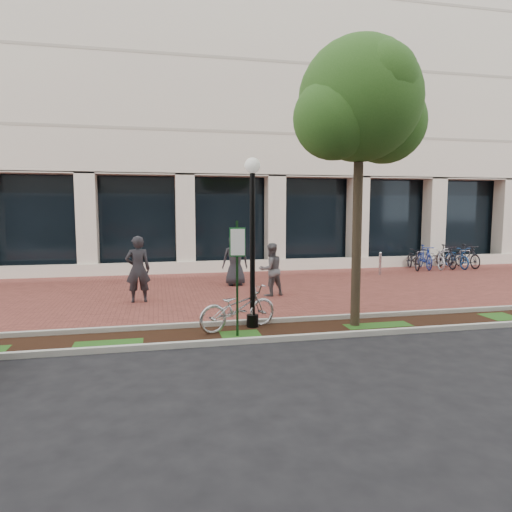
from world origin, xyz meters
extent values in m
plane|color=black|center=(0.00, 0.00, 0.00)|extent=(120.00, 120.00, 0.00)
cube|color=brown|center=(0.00, 0.00, 0.01)|extent=(40.00, 9.00, 0.01)
cube|color=black|center=(0.00, -5.25, 0.01)|extent=(40.00, 1.50, 0.01)
cube|color=#B9BAAF|center=(0.00, -4.50, 0.06)|extent=(40.00, 0.12, 0.12)
cube|color=#B9BAAF|center=(0.00, -6.00, 0.06)|extent=(40.00, 0.12, 0.12)
cube|color=#BDB1A1|center=(0.00, 10.50, 10.10)|extent=(40.00, 12.00, 11.80)
cube|color=black|center=(0.00, 5.60, 2.10)|extent=(40.00, 0.15, 4.20)
cube|color=#BDB1A1|center=(0.00, 4.50, 0.25)|extent=(40.00, 0.25, 0.50)
cube|color=#BDB1A1|center=(0.00, 4.90, 2.10)|extent=(0.80, 0.80, 4.20)
cube|color=#153B18|center=(-1.53, -5.44, 1.26)|extent=(0.05, 0.05, 2.52)
cube|color=#165B24|center=(-1.53, -5.47, 2.06)|extent=(0.34, 0.02, 0.62)
cube|color=white|center=(-1.53, -5.49, 2.06)|extent=(0.30, 0.01, 0.56)
cylinder|color=black|center=(-1.05, -4.75, 0.15)|extent=(0.28, 0.28, 0.30)
cylinder|color=black|center=(-1.05, -4.75, 1.80)|extent=(0.12, 0.12, 3.59)
sphere|color=silver|center=(-1.05, -4.75, 3.74)|extent=(0.36, 0.36, 0.36)
cylinder|color=#443826|center=(1.36, -5.13, 1.91)|extent=(0.22, 0.22, 3.83)
sphere|color=#245119|center=(1.36, -5.13, 5.22)|extent=(2.78, 2.78, 2.78)
sphere|color=#245119|center=(2.12, -4.85, 4.80)|extent=(1.95, 1.95, 1.95)
sphere|color=#245119|center=(0.66, -5.34, 4.73)|extent=(1.81, 1.81, 1.81)
imported|color=#B0B0B5|center=(-1.42, -4.90, 0.52)|extent=(2.09, 1.34, 1.03)
imported|color=#26262B|center=(-3.77, -1.28, 0.99)|extent=(0.76, 0.53, 1.98)
imported|color=#5E5F63|center=(0.30, -1.12, 0.84)|extent=(0.97, 0.84, 1.68)
imported|color=#26262B|center=(-0.48, 1.02, 0.95)|extent=(0.95, 0.63, 1.90)
cylinder|color=#B0B0B4|center=(5.83, 2.25, 0.43)|extent=(0.11, 0.11, 0.87)
sphere|color=#B0B0B4|center=(5.83, 2.25, 0.92)|extent=(0.12, 0.12, 0.12)
imported|color=black|center=(8.14, 3.51, 0.50)|extent=(1.14, 1.99, 0.99)
imported|color=navy|center=(8.69, 3.51, 0.55)|extent=(0.91, 1.90, 1.10)
imported|color=silver|center=(9.24, 3.51, 0.50)|extent=(0.97, 1.97, 0.99)
imported|color=black|center=(9.79, 3.51, 0.55)|extent=(0.73, 1.88, 1.10)
imported|color=navy|center=(10.34, 3.51, 0.50)|extent=(0.78, 1.93, 0.99)
imported|color=black|center=(10.89, 3.51, 0.55)|extent=(0.54, 1.84, 1.10)
cylinder|color=#B0B0B4|center=(9.52, 3.51, 0.40)|extent=(0.04, 0.04, 0.80)
camera|label=1|loc=(-3.19, -14.99, 2.79)|focal=32.00mm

